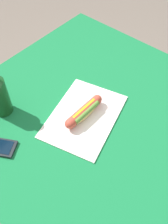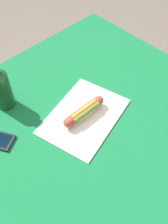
% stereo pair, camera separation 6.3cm
% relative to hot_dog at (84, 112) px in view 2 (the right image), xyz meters
% --- Properties ---
extents(ground_plane, '(6.00, 6.00, 0.00)m').
position_rel_hot_dog_xyz_m(ground_plane, '(-0.04, -0.01, -0.81)').
color(ground_plane, '#6B6056').
rests_on(ground_plane, ground).
extents(dining_table, '(1.03, 0.98, 0.78)m').
position_rel_hot_dog_xyz_m(dining_table, '(-0.04, -0.01, -0.17)').
color(dining_table, brown).
rests_on(dining_table, ground).
extents(paper_wrapper, '(0.39, 0.32, 0.01)m').
position_rel_hot_dog_xyz_m(paper_wrapper, '(-0.00, -0.00, -0.03)').
color(paper_wrapper, white).
rests_on(paper_wrapper, dining_table).
extents(hot_dog, '(0.20, 0.05, 0.05)m').
position_rel_hot_dog_xyz_m(hot_dog, '(0.00, 0.00, 0.00)').
color(hot_dog, '#DBB26B').
rests_on(hot_dog, paper_wrapper).
extents(soda_bottle, '(0.07, 0.07, 0.22)m').
position_rel_hot_dog_xyz_m(soda_bottle, '(0.18, -0.27, 0.06)').
color(soda_bottle, '#14471E').
rests_on(soda_bottle, dining_table).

